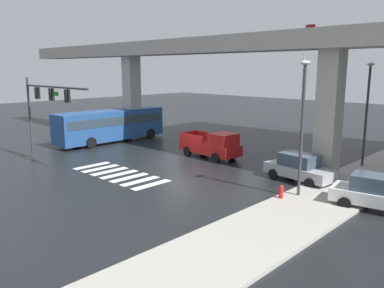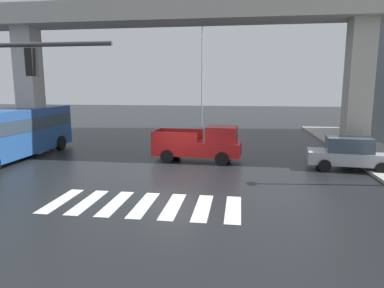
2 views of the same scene
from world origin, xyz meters
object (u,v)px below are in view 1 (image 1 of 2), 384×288
Objects in this scene: street_lamp_mid_block at (367,103)px; fire_hydrant at (281,193)px; traffic_signal_mast at (44,101)px; city_bus at (111,124)px; sedan_silver at (299,168)px; street_lamp_near_corner at (303,113)px; pickup_truck at (213,146)px; sedan_white at (377,193)px; flagpole at (304,71)px.

street_lamp_mid_block is 8.52× the size of fire_hydrant.
fire_hydrant is at bearing 15.68° from traffic_signal_mast.
street_lamp_mid_block is at bearing 17.54° from city_bus.
street_lamp_near_corner is (1.53, -2.84, 3.70)m from sedan_silver.
fire_hydrant is at bearing -110.08° from street_lamp_near_corner.
sedan_silver is at bearing 1.58° from city_bus.
street_lamp_near_corner is (17.04, 5.77, 0.00)m from traffic_signal_mast.
pickup_truck is 13.42m from sedan_white.
street_lamp_near_corner is 1.00× the size of street_lamp_mid_block.
flagpole is (-10.97, 22.24, 6.19)m from fire_hydrant.
fire_hydrant is at bearing -73.99° from sedan_silver.
pickup_truck is 8.00m from sedan_silver.
traffic_signal_mast is at bearing -150.96° from sedan_silver.
traffic_signal_mast reaches higher than pickup_truck.
traffic_signal_mast is 1.20× the size of street_lamp_near_corner.
city_bus is at bearing 170.54° from fire_hydrant.
pickup_truck is 10.33m from fire_hydrant.
city_bus is at bearing 115.22° from traffic_signal_mast.
flagpole is at bearing 63.29° from city_bus.
street_lamp_mid_block is at bearing 40.72° from traffic_signal_mast.
city_bus is 2.38× the size of sedan_white.
street_lamp_mid_block is (9.47, 5.08, 3.57)m from pickup_truck.
sedan_white is at bearing -19.24° from sedan_silver.
city_bus is 2.41× the size of sedan_silver.
sedan_silver is (7.94, -0.98, -0.14)m from pickup_truck.
pickup_truck is at bearing 172.96° from sedan_silver.
city_bus reaches higher than fire_hydrant.
pickup_truck reaches higher than sedan_white.
street_lamp_near_corner and street_lamp_mid_block have the same top height.
flagpole is at bearing 78.10° from traffic_signal_mast.
fire_hydrant is (-0.40, -9.99, -4.13)m from street_lamp_mid_block.
street_lamp_near_corner reaches higher than fire_hydrant.
pickup_truck reaches higher than fire_hydrant.
flagpole reaches higher than sedan_white.
sedan_white is at bearing -53.24° from flagpole.
traffic_signal_mast is 17.77m from fire_hydrant.
pickup_truck reaches higher than sedan_silver.
sedan_silver is 0.52× the size of traffic_signal_mast.
sedan_silver is at bearing 118.28° from street_lamp_near_corner.
fire_hydrant is at bearing -9.46° from city_bus.
street_lamp_near_corner is 24.10m from flagpole.
sedan_white is at bearing 18.19° from traffic_signal_mast.
street_lamp_near_corner is at bearing -164.22° from sedan_white.
street_lamp_mid_block reaches higher than traffic_signal_mast.
street_lamp_mid_block is (17.04, 14.67, 0.00)m from traffic_signal_mast.
street_lamp_near_corner reaches higher than pickup_truck.
city_bus is 1.24× the size of traffic_signal_mast.
traffic_signal_mast reaches higher than sedan_silver.
street_lamp_near_corner is (-3.66, -1.03, 3.70)m from sedan_white.
street_lamp_near_corner is 4.29m from fire_hydrant.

